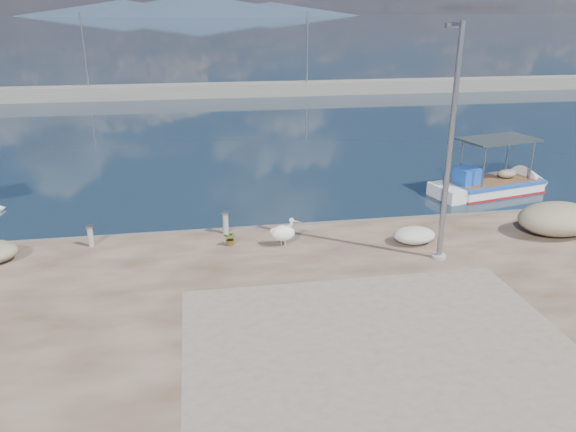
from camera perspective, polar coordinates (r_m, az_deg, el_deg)
The scene contains 12 objects.
ground at distance 15.85m, azimuth 2.34°, elevation -9.16°, with size 1400.00×1400.00×0.00m, color #162635.
quay_patch at distance 13.36m, azimuth 9.41°, elevation -13.07°, with size 9.00×7.00×0.01m, color gray.
breakwater at distance 54.03m, azimuth -6.63°, elevation 12.59°, with size 120.00×2.20×7.50m.
mountains at distance 663.51m, azimuth -9.65°, elevation 20.27°, with size 370.00×280.00×22.00m.
boat_right at distance 26.88m, azimuth 19.97°, elevation 2.74°, with size 6.24×3.20×2.87m.
pelican at distance 18.19m, azimuth -0.45°, elevation -1.70°, with size 1.05×0.72×1.00m.
lamp_post at distance 17.12m, azimuth 16.02°, elevation 6.04°, with size 0.44×0.96×7.00m.
bollard_near at distance 19.36m, azimuth -6.36°, elevation -0.59°, with size 0.26×0.26×0.78m.
bollard_far at distance 19.31m, azimuth -19.44°, elevation -1.84°, with size 0.23×0.23×0.71m.
potted_plant at distance 18.42m, azimuth -5.84°, elevation -2.27°, with size 0.45×0.39×0.50m, color #33722D.
net_pile_c at distance 21.28m, azimuth 25.72°, elevation -0.26°, with size 2.77×1.98×1.09m, color tan.
net_pile_d at distance 19.00m, azimuth 12.70°, elevation -1.91°, with size 1.41×1.06×0.53m, color silver.
Camera 1 is at (-2.95, -13.47, 7.81)m, focal length 35.00 mm.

